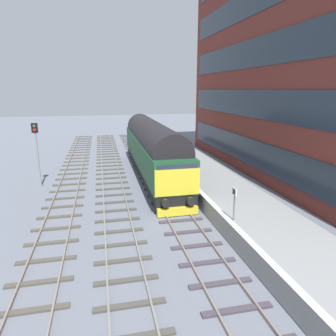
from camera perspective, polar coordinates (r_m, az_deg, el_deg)
ground_plane at (r=21.33m, az=-0.60°, el=-5.17°), size 140.00×140.00×0.00m
track_main at (r=21.31m, az=-0.60°, el=-5.03°), size 2.50×60.00×0.15m
track_adjacent_west at (r=20.91m, az=-10.03°, el=-5.64°), size 2.50×60.00×0.15m
track_adjacent_far_west at (r=21.06m, az=-18.93°, el=-6.08°), size 2.50×60.00×0.15m
station_platform at (r=22.15m, az=8.56°, el=-3.21°), size 4.00×44.00×1.01m
station_building at (r=27.84m, az=21.25°, el=18.94°), size 5.78×29.28×19.55m
diesel_locomotive at (r=25.50m, az=-2.97°, el=3.87°), size 2.74×17.61×4.68m
signal_post_mid at (r=24.59m, az=-23.38°, el=3.47°), size 0.44×0.22×4.82m
platform_number_sign at (r=14.92m, az=12.33°, el=-5.67°), size 0.10×0.44×1.66m
waiting_passenger at (r=23.29m, az=4.35°, el=1.60°), size 0.39×0.51×1.64m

